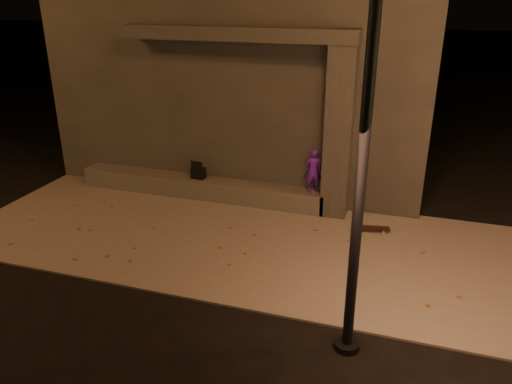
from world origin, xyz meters
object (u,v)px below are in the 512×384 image
(backpack, at_px, (198,172))
(column, at_px, (339,134))
(skateboarder, at_px, (313,171))
(skateboard, at_px, (371,228))
(street_lamp_0, at_px, (374,24))

(backpack, bearing_deg, column, 5.49)
(skateboarder, bearing_deg, backpack, -16.31)
(backpack, distance_m, skateboard, 4.18)
(street_lamp_0, bearing_deg, column, 101.88)
(skateboarder, height_order, skateboard, skateboarder)
(skateboarder, distance_m, skateboard, 1.75)
(skateboarder, relative_size, street_lamp_0, 0.13)
(skateboard, bearing_deg, backpack, 160.61)
(skateboarder, relative_size, backpack, 2.21)
(column, xyz_separation_m, skateboarder, (-0.50, 0.00, -0.86))
(column, height_order, street_lamp_0, street_lamp_0)
(backpack, xyz_separation_m, skateboard, (4.09, -0.65, -0.53))
(backpack, bearing_deg, street_lamp_0, -40.86)
(column, distance_m, skateboard, 2.04)
(column, bearing_deg, street_lamp_0, -78.12)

